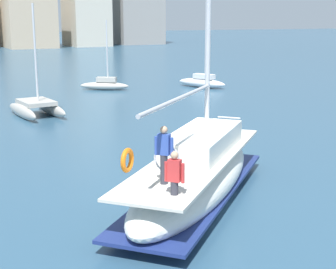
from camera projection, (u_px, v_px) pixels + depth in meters
The scene contains 5 objects.
ground_plane at pixel (195, 184), 18.32m from camera, with size 400.00×400.00×0.00m, color #2D516B.
main_sailboat at pixel (196, 174), 16.53m from camera, with size 8.62×8.35×11.97m.
moored_sloop_near at pixel (36, 107), 30.85m from camera, with size 2.80×4.90×6.61m.
moored_sloop_far at pixel (202, 81), 43.59m from camera, with size 2.98×4.66×8.10m.
moored_catamaran at pixel (105, 84), 42.10m from camera, with size 3.89×3.04×5.62m.
Camera 1 is at (-8.61, -15.23, 5.81)m, focal length 54.92 mm.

